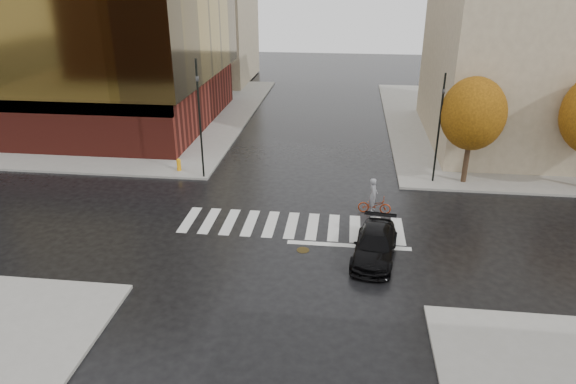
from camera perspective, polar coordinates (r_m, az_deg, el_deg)
name	(u,v)px	position (r m, az deg, el deg)	size (l,w,h in m)	color
ground	(290,230)	(26.46, 0.28, -4.21)	(120.00, 120.00, 0.00)	black
sidewalk_nw	(93,112)	(51.65, -20.90, 8.34)	(30.00, 30.00, 0.15)	gray
sidewalk_ne	(566,127)	(49.45, 28.53, 6.38)	(30.00, 30.00, 0.15)	gray
crosswalk	(292,225)	(26.90, 0.40, -3.71)	(12.00, 3.00, 0.01)	silver
office_glass	(48,22)	(48.21, -25.09, 16.70)	(27.00, 19.00, 16.00)	#5E1E16
building_ne_tan	(556,17)	(42.85, 27.64, 16.82)	(16.00, 16.00, 18.00)	tan
tree_ne_a	(473,114)	(32.49, 19.88, 8.16)	(3.80, 3.80, 6.50)	#2F2315
sedan	(375,245)	(24.06, 9.64, -5.83)	(1.85, 4.55, 1.32)	black
cyclist	(374,201)	(28.32, 9.54, -1.04)	(1.83, 0.75, 2.04)	#992D0D
traffic_light_nw	(199,112)	(31.89, -9.83, 8.78)	(0.22, 0.20, 7.39)	black
traffic_light_ne	(440,123)	(32.16, 16.50, 7.41)	(0.19, 0.21, 6.69)	black
fire_hydrant	(179,164)	(34.34, -12.04, 3.07)	(0.29, 0.29, 0.82)	orange
manhole	(303,250)	(24.65, 1.67, -6.46)	(0.61, 0.61, 0.01)	#423517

